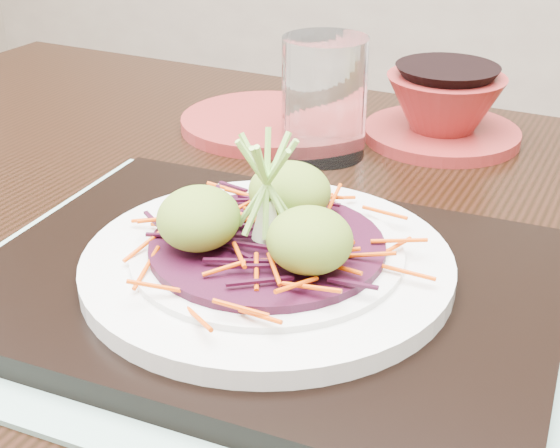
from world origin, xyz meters
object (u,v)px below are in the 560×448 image
at_px(terracotta_side_plate, 267,122).
at_px(serving_tray, 268,284).
at_px(white_plate, 267,262).
at_px(water_glass, 324,98).
at_px(terracotta_bowl_set, 443,111).
at_px(dining_table, 330,427).

bearing_deg(terracotta_side_plate, serving_tray, -66.07).
height_order(serving_tray, white_plate, white_plate).
relative_size(water_glass, terracotta_bowl_set, 0.67).
distance_m(dining_table, white_plate, 0.14).
bearing_deg(terracotta_bowl_set, water_glass, -138.24).
height_order(dining_table, water_glass, water_glass).
distance_m(white_plate, terracotta_side_plate, 0.32).
relative_size(terracotta_side_plate, terracotta_bowl_set, 1.06).
xyz_separation_m(white_plate, terracotta_bowl_set, (0.04, 0.32, 0.00)).
xyz_separation_m(terracotta_side_plate, terracotta_bowl_set, (0.17, 0.04, 0.02)).
distance_m(terracotta_side_plate, terracotta_bowl_set, 0.17).
height_order(dining_table, white_plate, white_plate).
relative_size(terracotta_side_plate, water_glass, 1.58).
bearing_deg(terracotta_bowl_set, white_plate, -96.79).
bearing_deg(serving_tray, terracotta_side_plate, 113.77).
height_order(terracotta_side_plate, water_glass, water_glass).
height_order(serving_tray, terracotta_bowl_set, terracotta_bowl_set).
distance_m(serving_tray, white_plate, 0.02).
bearing_deg(white_plate, terracotta_side_plate, 113.93).
distance_m(white_plate, terracotta_bowl_set, 0.33).
distance_m(serving_tray, terracotta_side_plate, 0.31).
xyz_separation_m(water_glass, terracotta_bowl_set, (0.09, 0.08, -0.03)).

